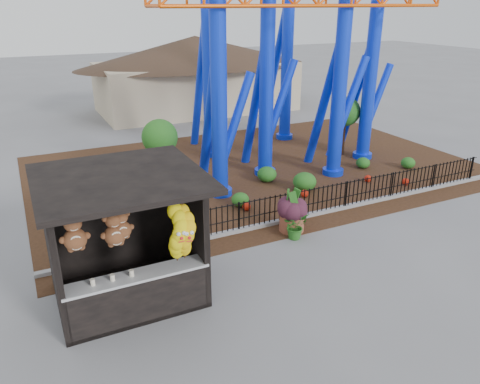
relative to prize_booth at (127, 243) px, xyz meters
name	(u,v)px	position (x,y,z in m)	size (l,w,h in m)	color
ground	(263,289)	(2.99, -0.92, -1.53)	(120.00, 120.00, 0.00)	slate
mulch_bed	(256,168)	(6.99, 7.08, -1.52)	(18.00, 12.00, 0.02)	#331E11
curb	(326,211)	(6.99, 2.08, -1.47)	(18.00, 0.18, 0.12)	gray
prize_booth	(127,243)	(0.00, 0.00, 0.00)	(3.50, 3.40, 3.12)	black
picket_fence	(349,195)	(7.89, 2.08, -1.03)	(12.20, 0.06, 1.00)	black
roller_coaster	(281,4)	(8.11, 7.31, 4.92)	(11.00, 6.37, 10.82)	#0D30EB
terracotta_planter	(292,221)	(5.28, 1.48, -1.21)	(0.76, 0.76, 0.63)	brown
planter_foliage	(293,202)	(5.28, 1.48, -0.58)	(0.70, 0.70, 0.64)	#361523
potted_plant	(295,226)	(5.12, 1.03, -1.13)	(0.71, 0.62, 0.79)	#225B1A
landscaping	(310,178)	(7.95, 4.47, -1.23)	(8.68, 3.18, 0.69)	#205719
pavilion	(196,61)	(8.99, 19.08, 1.54)	(15.00, 15.00, 4.80)	#BFAD8C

